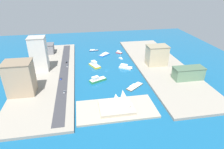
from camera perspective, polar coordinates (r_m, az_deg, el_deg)
name	(u,v)px	position (r m, az deg, el deg)	size (l,w,h in m)	color
ground_plane	(106,70)	(277.14, -1.65, 1.31)	(440.00, 440.00, 0.00)	#145684
quay_west	(160,65)	(297.36, 13.81, 2.64)	(70.00, 240.00, 2.87)	gray
quay_east	(48,73)	(278.09, -18.21, 0.32)	(70.00, 240.00, 2.87)	gray
peninsula_point	(116,109)	(196.10, 1.26, -10.14)	(78.60, 38.39, 2.00)	#A89E89
road_strip	(64,71)	(274.77, -13.88, 0.94)	(11.43, 228.00, 0.15)	#38383D
ferry_white_commuter	(125,67)	(282.84, 3.88, 2.27)	(19.82, 17.31, 5.31)	silver
ferry_green_doubledeck	(97,80)	(246.81, -4.32, -1.48)	(23.40, 15.77, 7.24)	#2D8C4C
tugboat_red	(119,52)	(340.63, 2.06, 6.53)	(10.93, 10.10, 4.00)	red
sailboat_small_white	(121,58)	(316.37, 2.59, 4.79)	(5.72, 9.27, 9.47)	white
patrol_launch_navy	(93,50)	(352.40, -5.47, 7.07)	(16.78, 4.46, 3.26)	#1E284C
ferry_yellow_fast	(95,65)	(288.91, -5.14, 2.89)	(16.81, 23.04, 8.05)	yellow
barge_flat_brown	(134,86)	(235.31, 6.58, -3.48)	(23.67, 20.90, 3.01)	brown
catamaran_blue	(105,54)	(331.68, -2.22, 5.93)	(20.15, 19.00, 3.78)	blue
apartment_midrise_tan	(20,78)	(230.90, -25.40, -0.93)	(29.02, 23.64, 37.35)	tan
office_block_beige	(157,55)	(290.45, 13.03, 5.54)	(29.73, 21.13, 28.81)	#C6B793
terminal_long_green	(188,73)	(262.08, 21.49, 0.38)	(38.71, 16.57, 15.55)	slate
warehouse_low_gray	(42,49)	(349.68, -19.86, 7.10)	(39.44, 20.46, 15.92)	gray
hotel_broad_white	(39,54)	(279.52, -20.69, 5.63)	(22.00, 19.59, 46.87)	silver
van_white	(67,66)	(288.14, -13.03, 2.45)	(2.08, 4.24, 1.56)	black
sedan_silver	(64,92)	(224.11, -13.87, -5.00)	(2.09, 4.36, 1.49)	black
hatchback_blue	(61,79)	(253.62, -14.83, -1.20)	(2.01, 4.59, 1.64)	black
suv_black	(67,62)	(302.23, -13.21, 3.59)	(2.10, 5.04, 1.51)	black
traffic_light_waterfront	(70,56)	(315.03, -12.31, 5.31)	(0.36, 0.36, 6.50)	black
opera_landmark	(118,102)	(191.27, 1.81, -7.97)	(33.65, 26.99, 21.67)	#BCAD93
park_tree_cluster	(159,58)	(304.07, 13.66, 4.66)	(15.50, 19.82, 8.99)	brown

